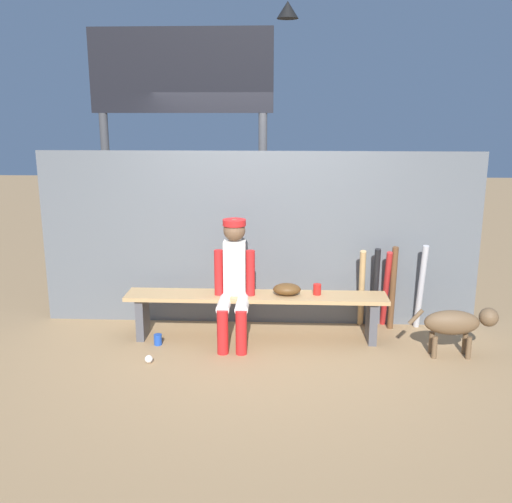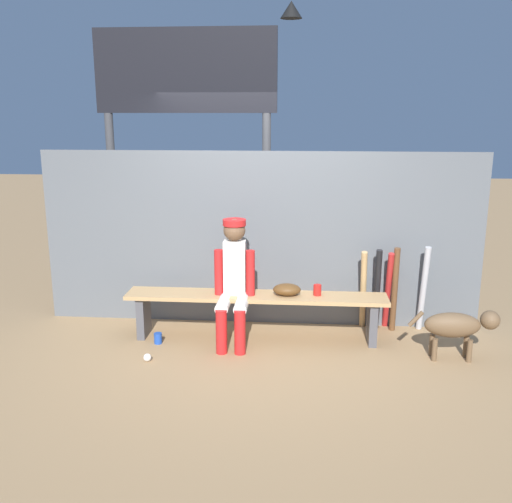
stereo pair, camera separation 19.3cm
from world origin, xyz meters
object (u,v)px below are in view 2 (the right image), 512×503
at_px(bat_wood_dark, 395,290).
at_px(cup_on_bench, 317,290).
at_px(baseball_glove, 287,290).
at_px(dugout_bench, 256,304).
at_px(bat_aluminum_silver, 423,289).
at_px(player_seated, 234,278).
at_px(cup_on_ground, 158,338).
at_px(scoreboard, 191,99).
at_px(bat_wood_tan, 363,290).
at_px(bat_aluminum_red, 388,290).
at_px(baseball, 147,357).
at_px(bat_aluminum_black, 377,290).
at_px(dog, 458,326).

bearing_deg(bat_wood_dark, cup_on_bench, -159.47).
bearing_deg(bat_wood_dark, baseball_glove, -163.50).
bearing_deg(bat_wood_dark, dugout_bench, -166.95).
height_order(dugout_bench, bat_aluminum_silver, bat_aluminum_silver).
xyz_separation_m(dugout_bench, player_seated, (-0.21, -0.11, 0.31)).
height_order(cup_on_ground, scoreboard, scoreboard).
xyz_separation_m(bat_wood_tan, bat_aluminum_red, (0.26, 0.03, -0.01)).
height_order(bat_aluminum_silver, cup_on_bench, bat_aluminum_silver).
bearing_deg(baseball, bat_aluminum_black, 23.63).
bearing_deg(baseball, bat_aluminum_silver, 20.10).
xyz_separation_m(bat_wood_tan, bat_aluminum_black, (0.14, -0.01, 0.01)).
bearing_deg(cup_on_ground, bat_aluminum_red, 13.98).
xyz_separation_m(cup_on_bench, scoreboard, (-1.47, 1.21, 1.89)).
bearing_deg(baseball_glove, bat_aluminum_red, 20.05).
relative_size(bat_aluminum_black, bat_aluminum_red, 1.02).
height_order(bat_wood_tan, bat_aluminum_red, bat_wood_tan).
height_order(baseball_glove, cup_on_bench, baseball_glove).
relative_size(dugout_bench, baseball, 35.84).
bearing_deg(bat_wood_tan, player_seated, -160.58).
relative_size(bat_aluminum_silver, baseball, 12.71).
height_order(bat_aluminum_black, cup_on_bench, bat_aluminum_black).
distance_m(bat_aluminum_black, scoreboard, 3.03).
bearing_deg(dog, bat_wood_tan, 139.89).
bearing_deg(bat_aluminum_red, cup_on_ground, -166.02).
bearing_deg(bat_aluminum_silver, scoreboard, 161.50).
xyz_separation_m(bat_wood_tan, dog, (0.82, -0.69, -0.11)).
height_order(player_seated, bat_aluminum_red, player_seated).
relative_size(scoreboard, dog, 4.09).
bearing_deg(baseball_glove, bat_aluminum_silver, 14.47).
bearing_deg(cup_on_bench, dugout_bench, -177.54).
bearing_deg(baseball, dugout_bench, 32.66).
height_order(dugout_bench, cup_on_ground, dugout_bench).
xyz_separation_m(cup_on_ground, dog, (2.92, -0.13, 0.28)).
bearing_deg(scoreboard, player_seated, -64.60).
height_order(player_seated, cup_on_bench, player_seated).
relative_size(bat_aluminum_black, scoreboard, 0.26).
bearing_deg(cup_on_bench, scoreboard, 140.59).
xyz_separation_m(bat_aluminum_red, scoreboard, (-2.23, 0.85, 1.99)).
height_order(bat_wood_dark, baseball, bat_wood_dark).
distance_m(baseball_glove, dog, 1.67).
xyz_separation_m(baseball, dog, (2.91, 0.29, 0.30)).
bearing_deg(bat_wood_tan, cup_on_ground, -165.09).
distance_m(player_seated, dog, 2.19).
height_order(baseball, scoreboard, scoreboard).
bearing_deg(bat_wood_dark, player_seated, -165.01).
relative_size(dugout_bench, bat_aluminum_silver, 2.82).
distance_m(bat_wood_dark, dog, 0.84).
relative_size(bat_aluminum_black, cup_on_ground, 8.20).
bearing_deg(scoreboard, cup_on_bench, -39.41).
distance_m(dugout_bench, cup_on_bench, 0.64).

